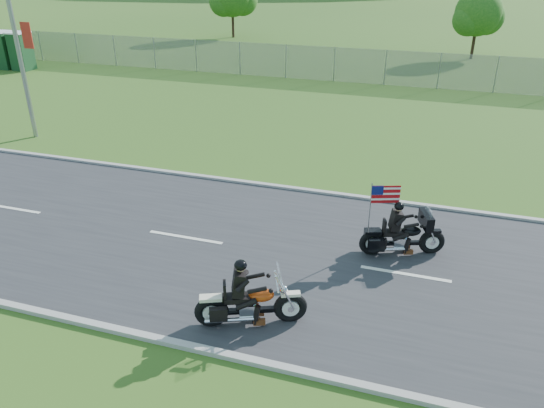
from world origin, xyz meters
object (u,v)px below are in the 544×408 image
(porta_toilet_a, at_px, (21,52))
(motorcycle_follow, at_px, (402,237))
(porta_toilet_b, at_px, (4,51))
(motorcycle_lead, at_px, (249,304))

(porta_toilet_a, bearing_deg, motorcycle_follow, -31.82)
(porta_toilet_b, bearing_deg, porta_toilet_a, 0.00)
(porta_toilet_b, height_order, motorcycle_lead, porta_toilet_b)
(porta_toilet_a, height_order, motorcycle_lead, porta_toilet_a)
(motorcycle_lead, bearing_deg, motorcycle_follow, 31.20)
(motorcycle_lead, height_order, motorcycle_follow, motorcycle_follow)
(porta_toilet_b, height_order, motorcycle_follow, porta_toilet_b)
(porta_toilet_a, distance_m, porta_toilet_b, 1.40)
(porta_toilet_b, xyz_separation_m, motorcycle_follow, (27.18, -16.00, -0.63))
(porta_toilet_b, distance_m, motorcycle_lead, 31.48)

